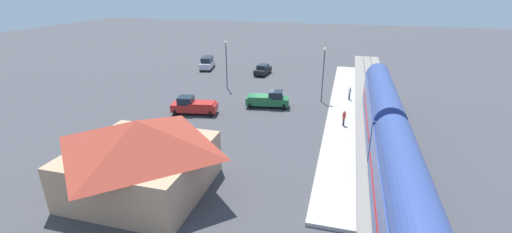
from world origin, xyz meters
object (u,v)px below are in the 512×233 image
at_px(pedestrian_waiting_far, 350,92).
at_px(pickup_green, 268,99).
at_px(sedan_black, 263,70).
at_px(suv_silver, 207,63).
at_px(light_pole_lot_center, 226,59).
at_px(light_pole_near_platform, 324,68).
at_px(station_building, 140,155).
at_px(passenger_train, 405,205).
at_px(pedestrian_on_platform, 344,117).
at_px(pickup_red, 194,106).

distance_m(pedestrian_waiting_far, pickup_green, 11.07).
bearing_deg(sedan_black, suv_silver, -7.35).
xyz_separation_m(suv_silver, sedan_black, (-10.98, 1.42, -0.27)).
bearing_deg(sedan_black, light_pole_lot_center, 71.80).
bearing_deg(light_pole_near_platform, station_building, 65.43).
distance_m(passenger_train, sedan_black, 41.86).
bearing_deg(station_building, pedestrian_on_platform, -131.44).
relative_size(light_pole_near_platform, light_pole_lot_center, 1.02).
height_order(station_building, pedestrian_on_platform, station_building).
relative_size(station_building, light_pole_lot_center, 1.42).
bearing_deg(light_pole_near_platform, pedestrian_on_platform, 110.40).
distance_m(passenger_train, pickup_red, 27.41).
relative_size(passenger_train, suv_silver, 10.69).
height_order(pedestrian_waiting_far, sedan_black, pedestrian_waiting_far).
bearing_deg(suv_silver, pedestrian_on_platform, 139.11).
xyz_separation_m(passenger_train, pedestrian_waiting_far, (3.22, -26.70, -1.58)).
xyz_separation_m(pickup_green, light_pole_lot_center, (7.90, -6.42, 3.49)).
height_order(pedestrian_waiting_far, light_pole_lot_center, light_pole_lot_center).
distance_m(pickup_red, light_pole_near_platform, 17.24).
distance_m(pedestrian_waiting_far, light_pole_near_platform, 4.97).
relative_size(sedan_black, light_pole_lot_center, 0.66).
relative_size(passenger_train, pedestrian_on_platform, 32.43).
height_order(pedestrian_on_platform, light_pole_near_platform, light_pole_near_platform).
relative_size(station_building, sedan_black, 2.16).
xyz_separation_m(passenger_train, station_building, (18.00, -1.20, 0.11)).
distance_m(station_building, pedestrian_on_platform, 21.66).
distance_m(pedestrian_waiting_far, sedan_black, 18.41).
relative_size(pedestrian_on_platform, sedan_black, 0.37).
distance_m(passenger_train, light_pole_lot_center, 35.26).
distance_m(station_building, pickup_red, 16.38).
relative_size(pedestrian_on_platform, pedestrian_waiting_far, 1.00).
relative_size(pickup_green, sedan_black, 1.21).
relative_size(suv_silver, light_pole_near_platform, 0.72).
xyz_separation_m(pedestrian_waiting_far, light_pole_near_platform, (3.57, 1.01, 3.31)).
distance_m(pickup_green, light_pole_lot_center, 10.77).
xyz_separation_m(station_building, pickup_green, (-4.85, -20.61, -1.94)).
height_order(pedestrian_on_platform, light_pole_lot_center, light_pole_lot_center).
xyz_separation_m(station_building, pedestrian_waiting_far, (-14.77, -25.50, -1.69)).
height_order(pickup_red, light_pole_near_platform, light_pole_near_platform).
height_order(pickup_green, light_pole_near_platform, light_pole_near_platform).
bearing_deg(pedestrian_on_platform, light_pole_near_platform, -69.60).
height_order(suv_silver, pickup_red, suv_silver).
distance_m(pedestrian_on_platform, sedan_black, 24.86).
bearing_deg(station_building, light_pole_lot_center, -83.55).
distance_m(passenger_train, pedestrian_on_platform, 17.85).
bearing_deg(light_pole_near_platform, pedestrian_waiting_far, -164.29).
relative_size(pickup_red, light_pole_near_platform, 0.78).
bearing_deg(pedestrian_on_platform, passenger_train, 102.04).
bearing_deg(pickup_red, sedan_black, -99.37).
xyz_separation_m(station_building, suv_silver, (10.90, -38.00, -1.82)).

